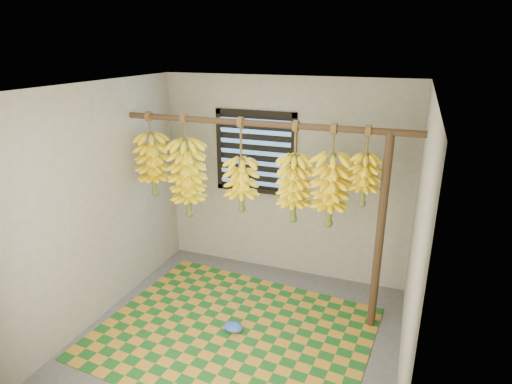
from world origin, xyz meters
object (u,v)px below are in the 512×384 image
at_px(support_post, 380,236).
at_px(banana_bunch_d, 294,188).
at_px(banana_bunch_b, 188,179).
at_px(plastic_bag, 233,327).
at_px(woven_mat, 233,332).
at_px(banana_bunch_a, 153,164).
at_px(banana_bunch_c, 241,185).
at_px(banana_bunch_f, 364,179).
at_px(banana_bunch_e, 330,190).

bearing_deg(support_post, banana_bunch_d, -180.00).
bearing_deg(support_post, banana_bunch_b, -180.00).
height_order(support_post, plastic_bag, support_post).
height_order(woven_mat, banana_bunch_a, banana_bunch_a).
distance_m(plastic_bag, banana_bunch_c, 1.44).
relative_size(banana_bunch_b, banana_bunch_f, 1.48).
xyz_separation_m(banana_bunch_c, banana_bunch_e, (0.92, -0.00, 0.05)).
relative_size(woven_mat, banana_bunch_b, 2.29).
bearing_deg(banana_bunch_c, banana_bunch_b, -180.00).
height_order(woven_mat, banana_bunch_f, banana_bunch_f).
distance_m(banana_bunch_a, banana_bunch_d, 1.62).
height_order(banana_bunch_a, banana_bunch_e, same).
bearing_deg(woven_mat, banana_bunch_b, 141.72).
height_order(banana_bunch_b, banana_bunch_d, same).
relative_size(banana_bunch_c, banana_bunch_f, 1.29).
bearing_deg(woven_mat, plastic_bag, 115.07).
height_order(banana_bunch_d, banana_bunch_f, same).
relative_size(support_post, banana_bunch_c, 2.04).
height_order(support_post, woven_mat, support_post).
distance_m(support_post, banana_bunch_d, 0.94).
height_order(support_post, banana_bunch_f, banana_bunch_f).
bearing_deg(banana_bunch_a, woven_mat, -26.98).
bearing_deg(plastic_bag, banana_bunch_b, 142.33).
distance_m(support_post, woven_mat, 1.73).
xyz_separation_m(banana_bunch_a, banana_bunch_c, (1.05, 0.00, -0.12)).
distance_m(woven_mat, banana_bunch_d, 1.56).
relative_size(support_post, plastic_bag, 9.53).
height_order(banana_bunch_a, banana_bunch_b, same).
distance_m(support_post, banana_bunch_e, 0.64).
height_order(woven_mat, plastic_bag, plastic_bag).
height_order(banana_bunch_e, banana_bunch_f, same).
xyz_separation_m(plastic_bag, banana_bunch_d, (0.42, 0.59, 1.33)).
xyz_separation_m(banana_bunch_b, banana_bunch_c, (0.63, 0.00, 0.00)).
distance_m(banana_bunch_a, banana_bunch_f, 2.28).
xyz_separation_m(banana_bunch_b, banana_bunch_e, (1.55, 0.00, 0.05)).
xyz_separation_m(support_post, banana_bunch_d, (-0.86, -0.00, 0.38)).
relative_size(woven_mat, banana_bunch_d, 2.55).
bearing_deg(banana_bunch_c, woven_mat, -76.62).
bearing_deg(banana_bunch_c, plastic_bag, -77.06).
xyz_separation_m(banana_bunch_d, banana_bunch_e, (0.36, 0.00, 0.03)).
bearing_deg(banana_bunch_d, banana_bunch_c, 180.00).
xyz_separation_m(banana_bunch_a, banana_bunch_f, (2.28, 0.00, 0.07)).
relative_size(banana_bunch_a, banana_bunch_f, 1.22).
bearing_deg(support_post, banana_bunch_c, 180.00).
xyz_separation_m(banana_bunch_b, banana_bunch_f, (1.85, 0.00, 0.19)).
distance_m(banana_bunch_a, banana_bunch_c, 1.06).
xyz_separation_m(support_post, banana_bunch_c, (-1.42, 0.00, 0.36)).
height_order(banana_bunch_c, banana_bunch_f, same).
height_order(woven_mat, banana_bunch_c, banana_bunch_c).
bearing_deg(banana_bunch_b, banana_bunch_c, 0.00).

